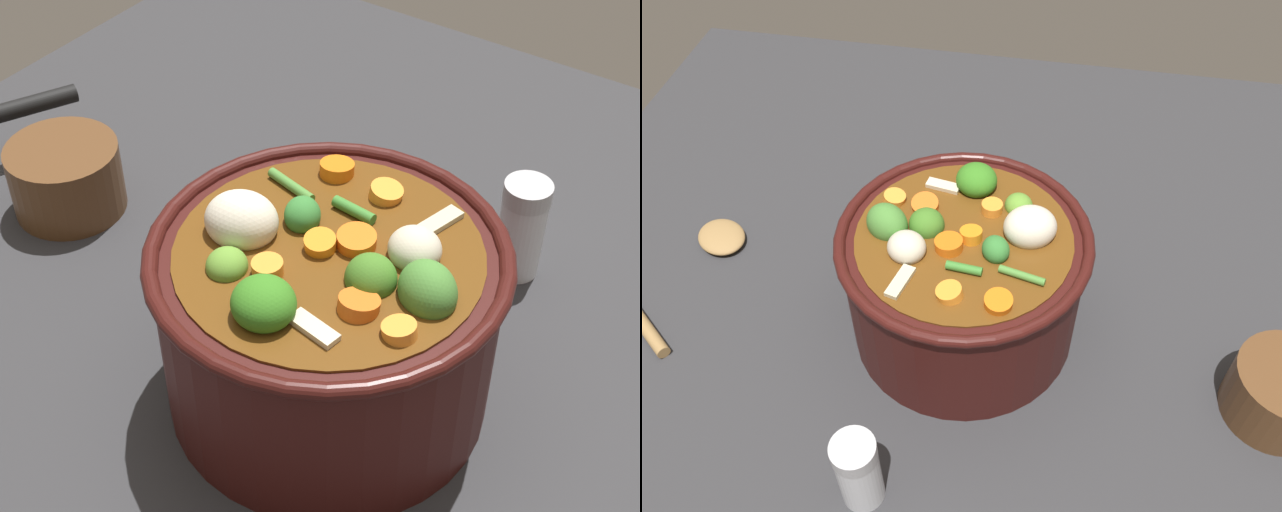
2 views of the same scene
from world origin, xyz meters
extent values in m
plane|color=#2D2D30|center=(0.00, 0.00, 0.00)|extent=(1.10, 1.10, 0.00)
cylinder|color=#38110F|center=(0.00, 0.00, 0.07)|extent=(0.24, 0.24, 0.14)
torus|color=#38110F|center=(0.00, 0.00, 0.14)|extent=(0.25, 0.25, 0.01)
cylinder|color=#5E3812|center=(0.00, 0.00, 0.08)|extent=(0.21, 0.21, 0.13)
ellipsoid|color=#5E9330|center=(0.05, 0.05, 0.14)|extent=(0.04, 0.04, 0.02)
ellipsoid|color=#337831|center=(0.03, -0.02, 0.15)|extent=(0.04, 0.04, 0.03)
ellipsoid|color=#3F7523|center=(-0.04, 0.01, 0.14)|extent=(0.04, 0.04, 0.03)
ellipsoid|color=#357A1F|center=(0.00, 0.07, 0.15)|extent=(0.05, 0.05, 0.03)
ellipsoid|color=#468133|center=(-0.08, 0.00, 0.15)|extent=(0.06, 0.05, 0.04)
cylinder|color=orange|center=(0.00, -0.07, 0.14)|extent=(0.03, 0.03, 0.02)
cylinder|color=orange|center=(0.04, -0.08, 0.14)|extent=(0.03, 0.03, 0.02)
cylinder|color=orange|center=(0.02, 0.04, 0.14)|extent=(0.03, 0.03, 0.02)
cylinder|color=orange|center=(-0.01, -0.02, 0.14)|extent=(0.04, 0.04, 0.02)
cylinder|color=orange|center=(-0.05, 0.03, 0.14)|extent=(0.03, 0.03, 0.02)
cylinder|color=orange|center=(0.01, 0.00, 0.14)|extent=(0.03, 0.03, 0.02)
cylinder|color=orange|center=(-0.08, 0.04, 0.14)|extent=(0.03, 0.03, 0.01)
ellipsoid|color=beige|center=(0.06, 0.02, 0.15)|extent=(0.06, 0.06, 0.04)
ellipsoid|color=beige|center=(-0.05, -0.03, 0.15)|extent=(0.05, 0.05, 0.03)
cylinder|color=#4A8535|center=(0.06, -0.04, 0.15)|extent=(0.04, 0.02, 0.01)
cylinder|color=#397D2D|center=(0.01, -0.04, 0.15)|extent=(0.03, 0.01, 0.01)
cube|color=beige|center=(-0.05, -0.07, 0.14)|extent=(0.02, 0.04, 0.01)
cube|color=beige|center=(-0.03, 0.07, 0.14)|extent=(0.04, 0.02, 0.01)
cylinder|color=silver|center=(-0.06, -0.21, 0.04)|extent=(0.04, 0.04, 0.08)
cylinder|color=#B7B7BC|center=(-0.06, -0.21, 0.08)|extent=(0.04, 0.04, 0.02)
cylinder|color=brown|center=(0.33, -0.05, 0.03)|extent=(0.10, 0.10, 0.07)
cylinder|color=black|center=(0.41, -0.09, 0.06)|extent=(0.06, 0.09, 0.02)
camera|label=1|loc=(-0.27, 0.41, 0.58)|focal=54.57mm
camera|label=2|loc=(0.08, -0.44, 0.61)|focal=37.77mm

